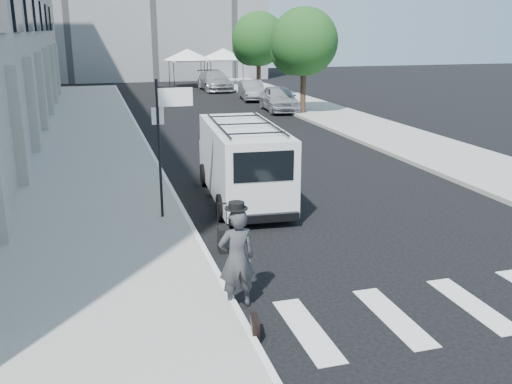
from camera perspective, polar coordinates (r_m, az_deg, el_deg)
ground at (r=12.62m, az=4.44°, el=-6.48°), size 120.00×120.00×0.00m
sidewalk_left at (r=27.31m, az=-16.16°, el=5.38°), size 4.50×48.00×0.15m
sidewalk_right at (r=33.92m, az=6.91°, el=7.87°), size 4.00×56.00×0.15m
sign_pole at (r=14.37m, az=-8.84°, el=7.17°), size 1.03×0.07×3.50m
tree_near at (r=33.18m, az=4.57°, el=14.51°), size 3.80×3.83×6.03m
tree_far at (r=41.72m, az=0.07°, el=14.86°), size 3.80×3.83×6.03m
tent_left at (r=49.61m, az=-6.87°, el=13.48°), size 4.00×4.00×3.20m
tent_right at (r=50.73m, az=-3.30°, el=13.61°), size 4.00×4.00×3.20m
businessman at (r=10.10m, az=-1.93°, el=-6.68°), size 0.69×0.47×1.84m
briefcase at (r=9.44m, az=-0.11°, el=-13.49°), size 0.20×0.45×0.34m
suitcase at (r=12.80m, az=-3.25°, el=-4.73°), size 0.27×0.41×1.08m
cargo_van at (r=16.54m, az=-1.37°, el=3.14°), size 2.34×5.87×2.18m
parked_car_a at (r=34.85m, az=2.32°, el=9.33°), size 2.19×4.65×1.54m
parked_car_b at (r=40.45m, az=-0.43°, el=10.15°), size 1.92×4.27×1.36m
parked_car_c at (r=46.84m, az=-4.14°, el=11.03°), size 2.21×5.38×1.56m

